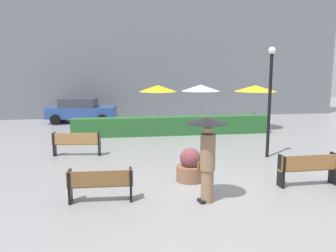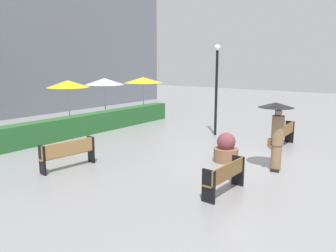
{
  "view_description": "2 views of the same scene",
  "coord_description": "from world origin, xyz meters",
  "px_view_note": "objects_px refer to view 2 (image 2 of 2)",
  "views": [
    {
      "loc": [
        -2.45,
        -8.8,
        3.32
      ],
      "look_at": [
        -0.72,
        2.54,
        1.44
      ],
      "focal_mm": 36.49,
      "sensor_mm": 36.0,
      "label": 1
    },
    {
      "loc": [
        -10.31,
        -4.03,
        3.37
      ],
      "look_at": [
        0.28,
        3.88,
        0.83
      ],
      "focal_mm": 35.29,
      "sensor_mm": 36.0,
      "label": 2
    }
  ],
  "objects_px": {
    "bench_near_right": "(285,133)",
    "patio_umbrella_yellow": "(68,84)",
    "bench_near_left": "(226,176)",
    "bench_far_left": "(69,152)",
    "patio_umbrella_white": "(104,82)",
    "patio_umbrella_yellow_far": "(143,80)",
    "planter_pot": "(226,149)",
    "lamp_post": "(217,81)",
    "pedestrian_with_umbrella": "(276,125)"
  },
  "relations": [
    {
      "from": "bench_near_right",
      "to": "patio_umbrella_yellow",
      "type": "distance_m",
      "value": 10.34
    },
    {
      "from": "bench_near_left",
      "to": "bench_far_left",
      "type": "xyz_separation_m",
      "value": [
        -1.13,
        5.01,
        0.05
      ]
    },
    {
      "from": "bench_near_right",
      "to": "patio_umbrella_white",
      "type": "height_order",
      "value": "patio_umbrella_white"
    },
    {
      "from": "bench_near_right",
      "to": "patio_umbrella_yellow_far",
      "type": "height_order",
      "value": "patio_umbrella_yellow_far"
    },
    {
      "from": "bench_far_left",
      "to": "patio_umbrella_white",
      "type": "bearing_deg",
      "value": 38.8
    },
    {
      "from": "planter_pot",
      "to": "patio_umbrella_yellow_far",
      "type": "relative_size",
      "value": 0.41
    },
    {
      "from": "bench_near_right",
      "to": "patio_umbrella_white",
      "type": "xyz_separation_m",
      "value": [
        -0.81,
        9.65,
        1.79
      ]
    },
    {
      "from": "bench_far_left",
      "to": "bench_near_right",
      "type": "xyz_separation_m",
      "value": [
        7.02,
        -4.67,
        0.01
      ]
    },
    {
      "from": "bench_far_left",
      "to": "patio_umbrella_yellow_far",
      "type": "height_order",
      "value": "patio_umbrella_yellow_far"
    },
    {
      "from": "planter_pot",
      "to": "patio_umbrella_yellow_far",
      "type": "height_order",
      "value": "patio_umbrella_yellow_far"
    },
    {
      "from": "planter_pot",
      "to": "lamp_post",
      "type": "relative_size",
      "value": 0.24
    },
    {
      "from": "pedestrian_with_umbrella",
      "to": "patio_umbrella_white",
      "type": "height_order",
      "value": "patio_umbrella_white"
    },
    {
      "from": "bench_near_right",
      "to": "pedestrian_with_umbrella",
      "type": "bearing_deg",
      "value": -167.71
    },
    {
      "from": "pedestrian_with_umbrella",
      "to": "planter_pot",
      "type": "xyz_separation_m",
      "value": [
        -0.05,
        1.67,
        -1.03
      ]
    },
    {
      "from": "bench_near_right",
      "to": "patio_umbrella_yellow",
      "type": "xyz_separation_m",
      "value": [
        -3.18,
        9.68,
        1.78
      ]
    },
    {
      "from": "pedestrian_with_umbrella",
      "to": "patio_umbrella_yellow",
      "type": "xyz_separation_m",
      "value": [
        0.04,
        10.38,
        0.88
      ]
    },
    {
      "from": "patio_umbrella_white",
      "to": "lamp_post",
      "type": "bearing_deg",
      "value": -80.14
    },
    {
      "from": "bench_far_left",
      "to": "patio_umbrella_yellow_far",
      "type": "distance_m",
      "value": 10.73
    },
    {
      "from": "bench_near_left",
      "to": "bench_far_left",
      "type": "relative_size",
      "value": 0.88
    },
    {
      "from": "bench_near_right",
      "to": "patio_umbrella_yellow_far",
      "type": "relative_size",
      "value": 0.72
    },
    {
      "from": "patio_umbrella_yellow",
      "to": "patio_umbrella_yellow_far",
      "type": "distance_m",
      "value": 5.54
    },
    {
      "from": "planter_pot",
      "to": "bench_near_left",
      "type": "bearing_deg",
      "value": -153.33
    },
    {
      "from": "patio_umbrella_yellow_far",
      "to": "planter_pot",
      "type": "bearing_deg",
      "value": -123.14
    },
    {
      "from": "patio_umbrella_yellow",
      "to": "bench_near_left",
      "type": "bearing_deg",
      "value": -105.12
    },
    {
      "from": "bench_near_right",
      "to": "pedestrian_with_umbrella",
      "type": "height_order",
      "value": "pedestrian_with_umbrella"
    },
    {
      "from": "bench_far_left",
      "to": "patio_umbrella_white",
      "type": "relative_size",
      "value": 0.75
    },
    {
      "from": "bench_near_left",
      "to": "bench_near_right",
      "type": "xyz_separation_m",
      "value": [
        5.89,
        0.35,
        0.06
      ]
    },
    {
      "from": "lamp_post",
      "to": "patio_umbrella_yellow_far",
      "type": "height_order",
      "value": "lamp_post"
    },
    {
      "from": "pedestrian_with_umbrella",
      "to": "bench_far_left",
      "type": "bearing_deg",
      "value": 125.21
    },
    {
      "from": "bench_near_left",
      "to": "bench_near_right",
      "type": "height_order",
      "value": "bench_near_right"
    },
    {
      "from": "lamp_post",
      "to": "patio_umbrella_yellow",
      "type": "bearing_deg",
      "value": 118.69
    },
    {
      "from": "planter_pot",
      "to": "patio_umbrella_yellow",
      "type": "distance_m",
      "value": 8.91
    },
    {
      "from": "patio_umbrella_white",
      "to": "patio_umbrella_yellow_far",
      "type": "height_order",
      "value": "patio_umbrella_white"
    },
    {
      "from": "patio_umbrella_yellow",
      "to": "bench_near_right",
      "type": "bearing_deg",
      "value": -71.79
    },
    {
      "from": "bench_far_left",
      "to": "patio_umbrella_white",
      "type": "xyz_separation_m",
      "value": [
        6.21,
        4.99,
        1.8
      ]
    },
    {
      "from": "bench_far_left",
      "to": "pedestrian_with_umbrella",
      "type": "relative_size",
      "value": 0.87
    },
    {
      "from": "pedestrian_with_umbrella",
      "to": "planter_pot",
      "type": "relative_size",
      "value": 2.14
    },
    {
      "from": "bench_near_left",
      "to": "pedestrian_with_umbrella",
      "type": "xyz_separation_m",
      "value": [
        2.66,
        -0.36,
        0.97
      ]
    },
    {
      "from": "pedestrian_with_umbrella",
      "to": "bench_near_left",
      "type": "bearing_deg",
      "value": 172.36
    },
    {
      "from": "lamp_post",
      "to": "patio_umbrella_white",
      "type": "bearing_deg",
      "value": 99.86
    },
    {
      "from": "bench_near_left",
      "to": "patio_umbrella_white",
      "type": "height_order",
      "value": "patio_umbrella_white"
    },
    {
      "from": "bench_near_left",
      "to": "patio_umbrella_yellow_far",
      "type": "xyz_separation_m",
      "value": [
        8.24,
        9.94,
        1.81
      ]
    },
    {
      "from": "pedestrian_with_umbrella",
      "to": "patio_umbrella_yellow_far",
      "type": "bearing_deg",
      "value": 61.54
    },
    {
      "from": "pedestrian_with_umbrella",
      "to": "patio_umbrella_yellow",
      "type": "distance_m",
      "value": 10.42
    },
    {
      "from": "pedestrian_with_umbrella",
      "to": "planter_pot",
      "type": "bearing_deg",
      "value": 91.77
    },
    {
      "from": "bench_far_left",
      "to": "pedestrian_with_umbrella",
      "type": "xyz_separation_m",
      "value": [
        3.79,
        -5.37,
        0.91
      ]
    },
    {
      "from": "lamp_post",
      "to": "patio_umbrella_yellow_far",
      "type": "relative_size",
      "value": 1.68
    },
    {
      "from": "pedestrian_with_umbrella",
      "to": "patio_umbrella_white",
      "type": "relative_size",
      "value": 0.86
    },
    {
      "from": "bench_near_right",
      "to": "patio_umbrella_yellow_far",
      "type": "bearing_deg",
      "value": 76.22
    },
    {
      "from": "lamp_post",
      "to": "patio_umbrella_yellow",
      "type": "xyz_separation_m",
      "value": [
        -3.47,
        6.34,
        -0.2
      ]
    }
  ]
}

